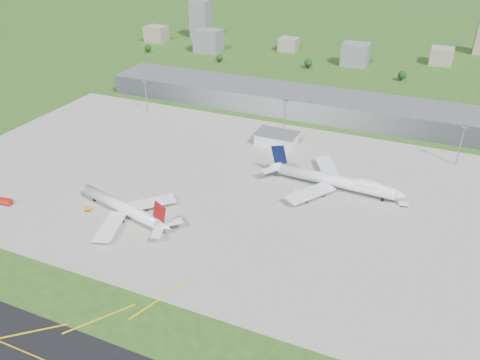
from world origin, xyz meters
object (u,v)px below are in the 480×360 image
at_px(airliner_red_twin, 124,208).
at_px(airliner_blue_quad, 336,181).
at_px(fire_truck, 6,202).
at_px(van_white_near, 295,194).
at_px(tug_yellow, 88,209).
at_px(van_white_far, 404,204).

xyz_separation_m(airliner_red_twin, airliner_blue_quad, (91.40, 67.59, 0.81)).
bearing_deg(fire_truck, van_white_near, 20.36).
distance_m(airliner_blue_quad, fire_truck, 176.20).
bearing_deg(airliner_blue_quad, tug_yellow, -144.26).
bearing_deg(airliner_blue_quad, airliner_red_twin, -140.09).
distance_m(airliner_red_twin, tug_yellow, 21.20).
relative_size(airliner_blue_quad, van_white_far, 14.76).
height_order(fire_truck, van_white_near, fire_truck).
relative_size(airliner_red_twin, tug_yellow, 16.65).
xyz_separation_m(fire_truck, tug_yellow, (43.36, 12.24, -0.73)).
relative_size(tug_yellow, van_white_far, 0.75).
relative_size(airliner_red_twin, fire_truck, 8.66).
xyz_separation_m(airliner_blue_quad, van_white_far, (36.95, -2.42, -4.39)).
relative_size(airliner_red_twin, airliner_blue_quad, 0.84).
distance_m(airliner_red_twin, van_white_far, 144.00).
distance_m(airliner_red_twin, fire_truck, 65.86).
height_order(airliner_red_twin, fire_truck, airliner_red_twin).
relative_size(fire_truck, van_white_far, 1.43).
bearing_deg(airliner_blue_quad, van_white_far, -0.32).
height_order(airliner_red_twin, tug_yellow, airliner_red_twin).
bearing_deg(airliner_red_twin, airliner_blue_quad, -129.70).
distance_m(tug_yellow, van_white_near, 109.41).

